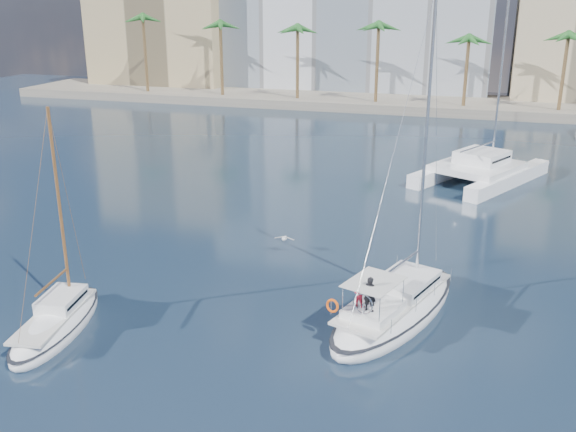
% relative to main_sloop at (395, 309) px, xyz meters
% --- Properties ---
extents(ground, '(160.00, 160.00, 0.00)m').
position_rel_main_sloop_xyz_m(ground, '(-5.52, 1.60, -0.50)').
color(ground, black).
rests_on(ground, ground).
extents(quay, '(120.00, 14.00, 1.20)m').
position_rel_main_sloop_xyz_m(quay, '(-5.52, 62.60, 0.10)').
color(quay, gray).
rests_on(quay, ground).
extents(building_modern, '(42.00, 16.00, 28.00)m').
position_rel_main_sloop_xyz_m(building_modern, '(-17.52, 74.60, 13.50)').
color(building_modern, silver).
rests_on(building_modern, ground).
extents(building_tan_left, '(22.00, 14.00, 22.00)m').
position_rel_main_sloop_xyz_m(building_tan_left, '(-47.52, 70.60, 10.50)').
color(building_tan_left, tan).
rests_on(building_tan_left, ground).
extents(palm_left, '(3.60, 3.60, 12.30)m').
position_rel_main_sloop_xyz_m(palm_left, '(-39.52, 58.60, 9.78)').
color(palm_left, brown).
rests_on(palm_left, ground).
extents(palm_centre, '(3.60, 3.60, 12.30)m').
position_rel_main_sloop_xyz_m(palm_centre, '(-5.52, 58.60, 9.78)').
color(palm_centre, brown).
rests_on(palm_centre, ground).
extents(main_sloop, '(6.56, 11.07, 15.67)m').
position_rel_main_sloop_xyz_m(main_sloop, '(0.00, 0.00, 0.00)').
color(main_sloop, white).
rests_on(main_sloop, ground).
extents(small_sloop, '(3.49, 7.67, 10.62)m').
position_rel_main_sloop_xyz_m(small_sloop, '(-14.55, -5.74, -0.10)').
color(small_sloop, white).
rests_on(small_sloop, ground).
extents(catamaran, '(11.19, 13.94, 18.12)m').
position_rel_main_sloop_xyz_m(catamaran, '(3.31, 26.31, 0.66)').
color(catamaran, white).
rests_on(catamaran, ground).
extents(seagull, '(1.22, 0.52, 0.23)m').
position_rel_main_sloop_xyz_m(seagull, '(-7.42, 6.26, 0.46)').
color(seagull, silver).
rests_on(seagull, ground).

